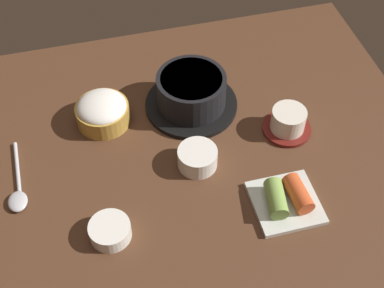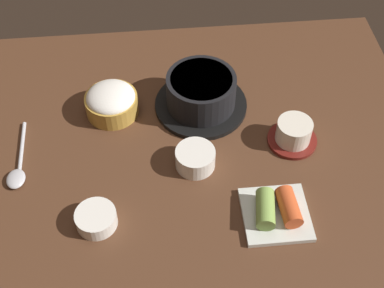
{
  "view_description": "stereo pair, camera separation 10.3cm",
  "coord_description": "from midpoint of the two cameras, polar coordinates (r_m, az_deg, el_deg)",
  "views": [
    {
      "loc": [
        -14.49,
        -66.13,
        84.24
      ],
      "look_at": [
        2.0,
        -2.0,
        5.0
      ],
      "focal_mm": 49.51,
      "sensor_mm": 36.0,
      "label": 1
    },
    {
      "loc": [
        -4.34,
        -67.91,
        84.24
      ],
      "look_at": [
        2.0,
        -2.0,
        5.0
      ],
      "focal_mm": 49.51,
      "sensor_mm": 36.0,
      "label": 2
    }
  ],
  "objects": [
    {
      "name": "dining_table",
      "position": [
        1.07,
        1.58,
        -0.8
      ],
      "size": [
        100.0,
        76.0,
        2.0
      ],
      "primitive_type": "cube",
      "color": "#4C2D1C",
      "rests_on": "ground"
    },
    {
      "name": "stone_pot",
      "position": [
        1.11,
        3.64,
        5.33
      ],
      "size": [
        19.71,
        19.71,
        8.17
      ],
      "color": "black",
      "rests_on": "dining_table"
    },
    {
      "name": "rice_bowl",
      "position": [
        1.11,
        -6.08,
        4.44
      ],
      "size": [
        11.08,
        11.08,
        6.29
      ],
      "color": "#B78C38",
      "rests_on": "dining_table"
    },
    {
      "name": "tea_cup_with_saucer",
      "position": [
        1.08,
        13.57,
        0.98
      ],
      "size": [
        10.04,
        10.04,
        5.41
      ],
      "color": "maroon",
      "rests_on": "dining_table"
    },
    {
      "name": "banchan_cup_center",
      "position": [
        1.02,
        3.25,
        -1.69
      ],
      "size": [
        7.77,
        7.77,
        3.99
      ],
      "color": "white",
      "rests_on": "dining_table"
    },
    {
      "name": "kimchi_plate",
      "position": [
        0.98,
        12.11,
        -7.26
      ],
      "size": [
        12.04,
        12.04,
        4.4
      ],
      "color": "silver",
      "rests_on": "dining_table"
    },
    {
      "name": "side_bowl_near",
      "position": [
        0.95,
        -7.25,
        -8.16
      ],
      "size": [
        7.43,
        7.43,
        3.04
      ],
      "color": "white",
      "rests_on": "dining_table"
    },
    {
      "name": "spoon",
      "position": [
        1.06,
        -15.67,
        -2.87
      ],
      "size": [
        3.6,
        17.0,
        1.35
      ],
      "color": "#B7B7BC",
      "rests_on": "dining_table"
    }
  ]
}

